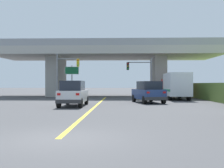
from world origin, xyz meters
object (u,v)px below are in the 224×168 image
Objects in this scene: suv_crossing at (148,92)px; traffic_signal_farside at (65,70)px; suv_lead at (73,93)px; box_truck at (176,86)px; highway_sign at (72,74)px; traffic_signal_nearside at (142,72)px.

suv_crossing is 0.87× the size of traffic_signal_farside.
box_truck is at bearing 44.05° from suv_lead.
highway_sign is (-12.81, 5.15, 1.59)m from box_truck.
box_truck is at bearing -21.90° from highway_sign.
highway_sign is at bearing 83.70° from traffic_signal_farside.
highway_sign reaches higher than box_truck.
traffic_signal_farside is (-9.63, -0.97, 0.24)m from traffic_signal_nearside.
traffic_signal_nearside is (6.48, 12.72, 2.25)m from suv_lead.
suv_crossing is 6.63m from box_truck.
traffic_signal_farside reaches higher than traffic_signal_nearside.
suv_lead is 13.93m from box_truck.
highway_sign is (-9.29, 2.10, -0.09)m from traffic_signal_nearside.
suv_lead is 0.66× the size of box_truck.
suv_crossing is 0.70× the size of box_truck.
highway_sign is (-2.81, 14.82, 2.15)m from suv_lead.
traffic_signal_nearside is at bearing 75.77° from suv_crossing.
highway_sign is at bearing 100.73° from suv_lead.
box_truck is 1.35× the size of traffic_signal_nearside.
traffic_signal_farside reaches higher than suv_crossing.
traffic_signal_nearside is at bearing 5.76° from traffic_signal_farside.
traffic_signal_nearside is (-3.52, 3.05, 1.68)m from box_truck.
traffic_signal_nearside is (0.12, 8.55, 2.24)m from suv_crossing.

